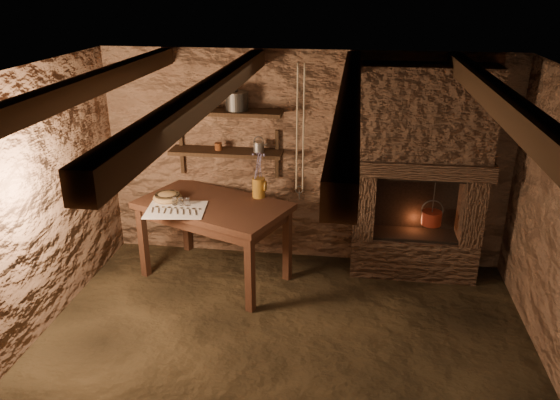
# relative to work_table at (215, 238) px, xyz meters

# --- Properties ---
(floor) EXTENTS (4.50, 4.50, 0.00)m
(floor) POSITION_rel_work_table_xyz_m (0.90, -1.36, -0.48)
(floor) COLOR black
(floor) RESTS_ON ground
(back_wall) EXTENTS (4.50, 0.04, 2.40)m
(back_wall) POSITION_rel_work_table_xyz_m (0.90, 0.64, 0.72)
(back_wall) COLOR #513426
(back_wall) RESTS_ON floor
(left_wall) EXTENTS (0.04, 4.00, 2.40)m
(left_wall) POSITION_rel_work_table_xyz_m (-1.35, -1.36, 0.72)
(left_wall) COLOR #513426
(left_wall) RESTS_ON floor
(ceiling) EXTENTS (4.50, 4.00, 0.04)m
(ceiling) POSITION_rel_work_table_xyz_m (0.90, -1.36, 1.92)
(ceiling) COLOR black
(ceiling) RESTS_ON back_wall
(beam_far_left) EXTENTS (0.14, 3.95, 0.16)m
(beam_far_left) POSITION_rel_work_table_xyz_m (-0.60, -1.36, 1.83)
(beam_far_left) COLOR black
(beam_far_left) RESTS_ON ceiling
(beam_mid_left) EXTENTS (0.14, 3.95, 0.16)m
(beam_mid_left) POSITION_rel_work_table_xyz_m (0.40, -1.36, 1.83)
(beam_mid_left) COLOR black
(beam_mid_left) RESTS_ON ceiling
(beam_mid_right) EXTENTS (0.14, 3.95, 0.16)m
(beam_mid_right) POSITION_rel_work_table_xyz_m (1.40, -1.36, 1.83)
(beam_mid_right) COLOR black
(beam_mid_right) RESTS_ON ceiling
(beam_far_right) EXTENTS (0.14, 3.95, 0.16)m
(beam_far_right) POSITION_rel_work_table_xyz_m (2.40, -1.36, 1.83)
(beam_far_right) COLOR black
(beam_far_right) RESTS_ON ceiling
(shelf_lower) EXTENTS (1.25, 0.30, 0.04)m
(shelf_lower) POSITION_rel_work_table_xyz_m (0.05, 0.48, 0.82)
(shelf_lower) COLOR black
(shelf_lower) RESTS_ON back_wall
(shelf_upper) EXTENTS (1.25, 0.30, 0.04)m
(shelf_upper) POSITION_rel_work_table_xyz_m (0.05, 0.48, 1.27)
(shelf_upper) COLOR black
(shelf_upper) RESTS_ON back_wall
(hearth) EXTENTS (1.43, 0.51, 2.30)m
(hearth) POSITION_rel_work_table_xyz_m (2.15, 0.41, 0.75)
(hearth) COLOR #332219
(hearth) RESTS_ON floor
(work_table) EXTENTS (1.77, 1.41, 0.89)m
(work_table) POSITION_rel_work_table_xyz_m (0.00, 0.00, 0.00)
(work_table) COLOR black
(work_table) RESTS_ON floor
(linen_cloth) EXTENTS (0.65, 0.55, 0.01)m
(linen_cloth) POSITION_rel_work_table_xyz_m (-0.32, -0.24, 0.41)
(linen_cloth) COLOR beige
(linen_cloth) RESTS_ON work_table
(pewter_cutlery_row) EXTENTS (0.52, 0.25, 0.01)m
(pewter_cutlery_row) POSITION_rel_work_table_xyz_m (-0.32, -0.26, 0.42)
(pewter_cutlery_row) COLOR gray
(pewter_cutlery_row) RESTS_ON linen_cloth
(drinking_glasses) EXTENTS (0.19, 0.06, 0.08)m
(drinking_glasses) POSITION_rel_work_table_xyz_m (-0.31, -0.13, 0.46)
(drinking_glasses) COLOR silver
(drinking_glasses) RESTS_ON linen_cloth
(stoneware_jug) EXTENTS (0.15, 0.14, 0.49)m
(stoneware_jug) POSITION_rel_work_table_xyz_m (0.45, 0.24, 0.62)
(stoneware_jug) COLOR #A76D20
(stoneware_jug) RESTS_ON work_table
(wooden_bowl) EXTENTS (0.40, 0.40, 0.11)m
(wooden_bowl) POSITION_rel_work_table_xyz_m (-0.49, -0.00, 0.44)
(wooden_bowl) COLOR olive
(wooden_bowl) RESTS_ON work_table
(iron_stockpot) EXTENTS (0.28, 0.28, 0.18)m
(iron_stockpot) POSITION_rel_work_table_xyz_m (0.18, 0.48, 1.38)
(iron_stockpot) COLOR #2E2C29
(iron_stockpot) RESTS_ON shelf_upper
(tin_pan) EXTENTS (0.26, 0.12, 0.25)m
(tin_pan) POSITION_rel_work_table_xyz_m (-0.19, 0.58, 1.42)
(tin_pan) COLOR #979893
(tin_pan) RESTS_ON shelf_upper
(small_kettle) EXTENTS (0.16, 0.13, 0.17)m
(small_kettle) POSITION_rel_work_table_xyz_m (0.41, 0.48, 0.90)
(small_kettle) COLOR #979893
(small_kettle) RESTS_ON shelf_lower
(rusty_tin) EXTENTS (0.10, 0.10, 0.08)m
(rusty_tin) POSITION_rel_work_table_xyz_m (-0.04, 0.48, 0.88)
(rusty_tin) COLOR #5D2A12
(rusty_tin) RESTS_ON shelf_lower
(red_pot) EXTENTS (0.27, 0.27, 0.54)m
(red_pot) POSITION_rel_work_table_xyz_m (2.31, 0.36, 0.23)
(red_pot) COLOR maroon
(red_pot) RESTS_ON hearth
(hanging_ropes) EXTENTS (0.08, 0.08, 1.20)m
(hanging_ropes) POSITION_rel_work_table_xyz_m (0.95, -0.31, 1.32)
(hanging_ropes) COLOR tan
(hanging_ropes) RESTS_ON ceiling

